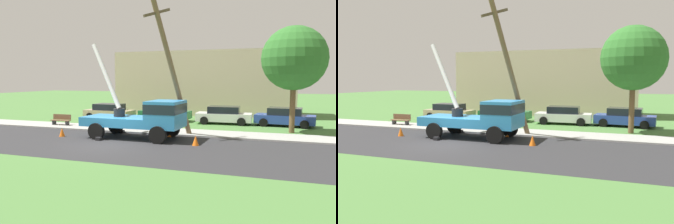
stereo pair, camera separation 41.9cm
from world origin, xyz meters
TOP-DOWN VIEW (x-y plane):
  - ground_plane at (0.00, 12.00)m, footprint 120.00×120.00m
  - road_asphalt at (0.00, 0.00)m, footprint 80.00×7.69m
  - sidewalk_strip at (0.00, 5.14)m, footprint 80.00×2.58m
  - utility_truck at (1.29, 2.25)m, footprint 6.76×3.20m
  - leaning_utility_pole at (2.48, 3.47)m, footprint 2.41×2.78m
  - traffic_cone_ahead at (4.66, 1.24)m, footprint 0.36×0.36m
  - traffic_cone_behind at (-4.05, 1.27)m, footprint 0.36×0.36m
  - traffic_cone_curbside at (2.46, 3.40)m, footprint 0.36×0.36m
  - parked_sedan_tan at (-5.57, 10.05)m, footprint 4.48×2.16m
  - parked_sedan_green at (-0.61, 10.97)m, footprint 4.46×2.12m
  - parked_sedan_white at (4.59, 10.63)m, footprint 4.49×2.17m
  - parked_sedan_blue at (9.26, 10.79)m, footprint 4.55×2.29m
  - park_bench at (-7.06, 5.20)m, footprint 1.60×0.45m
  - roadside_tree_near at (9.70, 7.58)m, footprint 4.26×4.26m
  - lowrise_building_backdrop at (1.28, 18.26)m, footprint 18.00×6.00m

SIDE VIEW (x-z plane):
  - ground_plane at x=0.00m, z-range 0.00..0.00m
  - road_asphalt at x=0.00m, z-range 0.00..0.01m
  - sidewalk_strip at x=0.00m, z-range 0.00..0.10m
  - traffic_cone_ahead at x=4.66m, z-range 0.00..0.56m
  - traffic_cone_behind at x=-4.05m, z-range 0.00..0.56m
  - traffic_cone_curbside at x=2.46m, z-range 0.00..0.56m
  - park_bench at x=-7.06m, z-range 0.01..0.91m
  - parked_sedan_tan at x=-5.57m, z-range 0.00..1.42m
  - parked_sedan_green at x=-0.61m, z-range 0.00..1.42m
  - parked_sedan_white at x=4.59m, z-range 0.00..1.42m
  - parked_sedan_blue at x=9.26m, z-range 0.00..1.42m
  - utility_truck at x=1.29m, z-range -1.58..4.40m
  - lowrise_building_backdrop at x=1.28m, z-range 0.00..6.40m
  - leaning_utility_pole at x=2.48m, z-range 0.11..8.78m
  - roadside_tree_near at x=9.70m, z-range 1.41..8.54m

